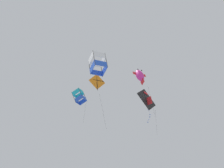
{
  "coord_description": "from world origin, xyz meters",
  "views": [
    {
      "loc": [
        15.84,
        -39.12,
        18.46
      ],
      "look_at": [
        2.49,
        0.06,
        37.28
      ],
      "focal_mm": 62.35,
      "sensor_mm": 36.0,
      "label": 1
    }
  ],
  "objects_px": {
    "kite_box_near_right": "(98,64)",
    "kite_fish_upper_right": "(140,76)",
    "kite_delta_far_centre": "(147,100)",
    "kite_box_low_drifter": "(79,97)",
    "kite_diamond_near_left": "(97,82)"
  },
  "relations": [
    {
      "from": "kite_delta_far_centre",
      "to": "kite_box_low_drifter",
      "type": "bearing_deg",
      "value": -84.69
    },
    {
      "from": "kite_fish_upper_right",
      "to": "kite_box_near_right",
      "type": "bearing_deg",
      "value": 28.09
    },
    {
      "from": "kite_diamond_near_left",
      "to": "kite_box_low_drifter",
      "type": "relative_size",
      "value": 1.46
    },
    {
      "from": "kite_box_near_right",
      "to": "kite_fish_upper_right",
      "type": "distance_m",
      "value": 8.74
    },
    {
      "from": "kite_delta_far_centre",
      "to": "kite_fish_upper_right",
      "type": "bearing_deg",
      "value": -117.7
    },
    {
      "from": "kite_box_near_right",
      "to": "kite_fish_upper_right",
      "type": "xyz_separation_m",
      "value": [
        2.37,
        8.18,
        1.98
      ]
    },
    {
      "from": "kite_delta_far_centre",
      "to": "kite_fish_upper_right",
      "type": "distance_m",
      "value": 3.94
    },
    {
      "from": "kite_box_near_right",
      "to": "kite_fish_upper_right",
      "type": "bearing_deg",
      "value": -149.06
    },
    {
      "from": "kite_box_near_right",
      "to": "kite_box_low_drifter",
      "type": "distance_m",
      "value": 10.69
    },
    {
      "from": "kite_box_near_right",
      "to": "kite_box_low_drifter",
      "type": "relative_size",
      "value": 0.53
    },
    {
      "from": "kite_delta_far_centre",
      "to": "kite_box_low_drifter",
      "type": "relative_size",
      "value": 1.15
    },
    {
      "from": "kite_box_near_right",
      "to": "kite_box_low_drifter",
      "type": "xyz_separation_m",
      "value": [
        -5.91,
        8.89,
        0.58
      ]
    },
    {
      "from": "kite_box_near_right",
      "to": "kite_fish_upper_right",
      "type": "height_order",
      "value": "kite_fish_upper_right"
    },
    {
      "from": "kite_delta_far_centre",
      "to": "kite_box_near_right",
      "type": "relative_size",
      "value": 2.15
    },
    {
      "from": "kite_delta_far_centre",
      "to": "kite_box_near_right",
      "type": "height_order",
      "value": "kite_box_near_right"
    }
  ]
}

